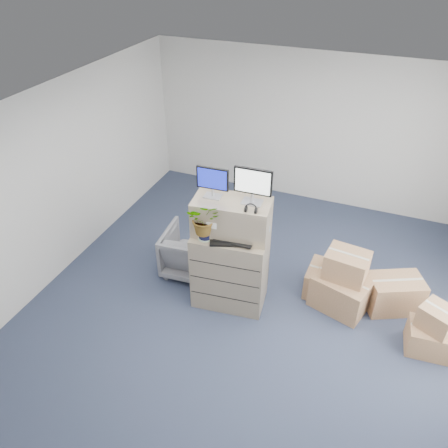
{
  "coord_description": "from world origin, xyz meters",
  "views": [
    {
      "loc": [
        1.29,
        -4.05,
        4.53
      ],
      "look_at": [
        -0.47,
        0.4,
        1.2
      ],
      "focal_mm": 35.0,
      "sensor_mm": 36.0,
      "label": 1
    }
  ],
  "objects_px": {
    "monitor_left": "(213,181)",
    "office_chair": "(191,250)",
    "filing_cabinet_lower": "(230,269)",
    "monitor_right": "(253,184)",
    "water_bottle": "(235,223)",
    "potted_plant": "(205,222)",
    "keyboard": "(233,241)"
  },
  "relations": [
    {
      "from": "office_chair",
      "to": "water_bottle",
      "type": "bearing_deg",
      "value": 154.73
    },
    {
      "from": "monitor_left",
      "to": "monitor_right",
      "type": "relative_size",
      "value": 0.87
    },
    {
      "from": "monitor_left",
      "to": "keyboard",
      "type": "bearing_deg",
      "value": -30.83
    },
    {
      "from": "monitor_left",
      "to": "monitor_right",
      "type": "bearing_deg",
      "value": 2.15
    },
    {
      "from": "water_bottle",
      "to": "office_chair",
      "type": "xyz_separation_m",
      "value": [
        -0.82,
        0.31,
        -0.9
      ]
    },
    {
      "from": "filing_cabinet_lower",
      "to": "monitor_right",
      "type": "bearing_deg",
      "value": 17.36
    },
    {
      "from": "filing_cabinet_lower",
      "to": "monitor_right",
      "type": "distance_m",
      "value": 1.36
    },
    {
      "from": "monitor_right",
      "to": "water_bottle",
      "type": "relative_size",
      "value": 1.62
    },
    {
      "from": "monitor_left",
      "to": "monitor_right",
      "type": "xyz_separation_m",
      "value": [
        0.51,
        0.05,
        0.04
      ]
    },
    {
      "from": "office_chair",
      "to": "filing_cabinet_lower",
      "type": "bearing_deg",
      "value": 149.24
    },
    {
      "from": "potted_plant",
      "to": "office_chair",
      "type": "bearing_deg",
      "value": 131.89
    },
    {
      "from": "keyboard",
      "to": "filing_cabinet_lower",
      "type": "bearing_deg",
      "value": 102.59
    },
    {
      "from": "office_chair",
      "to": "keyboard",
      "type": "bearing_deg",
      "value": 144.92
    },
    {
      "from": "water_bottle",
      "to": "potted_plant",
      "type": "relative_size",
      "value": 0.51
    },
    {
      "from": "monitor_left",
      "to": "office_chair",
      "type": "height_order",
      "value": "monitor_left"
    },
    {
      "from": "keyboard",
      "to": "potted_plant",
      "type": "relative_size",
      "value": 0.98
    },
    {
      "from": "filing_cabinet_lower",
      "to": "potted_plant",
      "type": "relative_size",
      "value": 1.96
    },
    {
      "from": "monitor_right",
      "to": "water_bottle",
      "type": "distance_m",
      "value": 0.65
    },
    {
      "from": "potted_plant",
      "to": "keyboard",
      "type": "bearing_deg",
      "value": 9.43
    },
    {
      "from": "monitor_left",
      "to": "monitor_right",
      "type": "height_order",
      "value": "monitor_right"
    },
    {
      "from": "water_bottle",
      "to": "keyboard",
      "type": "bearing_deg",
      "value": -77.47
    },
    {
      "from": "monitor_left",
      "to": "potted_plant",
      "type": "relative_size",
      "value": 0.71
    },
    {
      "from": "filing_cabinet_lower",
      "to": "potted_plant",
      "type": "height_order",
      "value": "potted_plant"
    },
    {
      "from": "keyboard",
      "to": "office_chair",
      "type": "xyz_separation_m",
      "value": [
        -0.86,
        0.5,
        -0.76
      ]
    },
    {
      "from": "potted_plant",
      "to": "monitor_left",
      "type": "bearing_deg",
      "value": 87.42
    },
    {
      "from": "keyboard",
      "to": "monitor_left",
      "type": "bearing_deg",
      "value": 132.55
    },
    {
      "from": "filing_cabinet_lower",
      "to": "keyboard",
      "type": "relative_size",
      "value": 1.99
    },
    {
      "from": "monitor_left",
      "to": "keyboard",
      "type": "height_order",
      "value": "monitor_left"
    },
    {
      "from": "keyboard",
      "to": "office_chair",
      "type": "height_order",
      "value": "keyboard"
    },
    {
      "from": "monitor_left",
      "to": "potted_plant",
      "type": "height_order",
      "value": "monitor_left"
    },
    {
      "from": "monitor_right",
      "to": "monitor_left",
      "type": "bearing_deg",
      "value": -176.59
    },
    {
      "from": "filing_cabinet_lower",
      "to": "monitor_right",
      "type": "xyz_separation_m",
      "value": [
        0.24,
        0.11,
        1.34
      ]
    }
  ]
}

